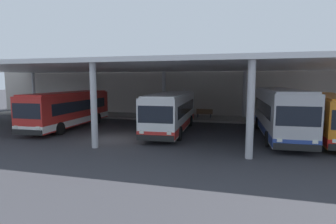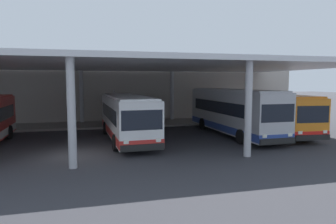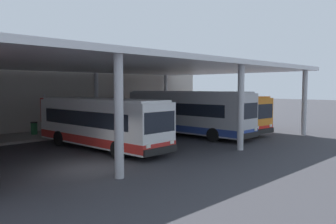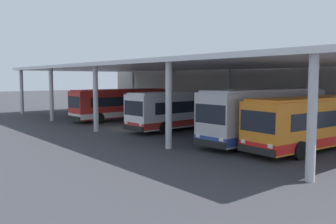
{
  "view_description": "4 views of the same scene",
  "coord_description": "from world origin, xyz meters",
  "px_view_note": "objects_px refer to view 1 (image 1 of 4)",
  "views": [
    {
      "loc": [
        8.61,
        -17.16,
        4.16
      ],
      "look_at": [
        3.18,
        3.38,
        1.68
      ],
      "focal_mm": 28.53,
      "sensor_mm": 36.0,
      "label": 1
    },
    {
      "loc": [
        0.91,
        -17.26,
        4.09
      ],
      "look_at": [
        6.24,
        3.46,
        1.98
      ],
      "focal_mm": 32.1,
      "sensor_mm": 36.0,
      "label": 2
    },
    {
      "loc": [
        -8.54,
        -14.03,
        3.87
      ],
      "look_at": [
        7.99,
        2.58,
        2.16
      ],
      "focal_mm": 36.12,
      "sensor_mm": 36.0,
      "label": 3
    },
    {
      "loc": [
        26.17,
        -16.39,
        4.28
      ],
      "look_at": [
        2.38,
        3.07,
        1.42
      ],
      "focal_mm": 38.75,
      "sensor_mm": 36.0,
      "label": 4
    }
  ],
  "objects_px": {
    "bus_nearest_bay": "(69,109)",
    "banner_sign": "(184,101)",
    "bus_second_bay": "(171,112)",
    "trash_bin": "(183,112)",
    "bus_far_bay": "(330,116)",
    "bench_waiting": "(204,113)",
    "bus_middle_bay": "(280,112)"
  },
  "relations": [
    {
      "from": "bus_nearest_bay",
      "to": "banner_sign",
      "type": "relative_size",
      "value": 3.32
    },
    {
      "from": "bus_second_bay",
      "to": "trash_bin",
      "type": "bearing_deg",
      "value": 95.05
    },
    {
      "from": "bus_second_bay",
      "to": "bus_far_bay",
      "type": "relative_size",
      "value": 1.0
    },
    {
      "from": "bus_nearest_bay",
      "to": "bench_waiting",
      "type": "relative_size",
      "value": 5.9
    },
    {
      "from": "bus_second_bay",
      "to": "trash_bin",
      "type": "relative_size",
      "value": 10.85
    },
    {
      "from": "bench_waiting",
      "to": "banner_sign",
      "type": "xyz_separation_m",
      "value": [
        -2.08,
        -0.88,
        1.32
      ]
    },
    {
      "from": "bus_second_bay",
      "to": "banner_sign",
      "type": "relative_size",
      "value": 3.32
    },
    {
      "from": "bus_second_bay",
      "to": "bus_far_bay",
      "type": "height_order",
      "value": "same"
    },
    {
      "from": "bus_second_bay",
      "to": "bus_far_bay",
      "type": "xyz_separation_m",
      "value": [
        11.7,
        0.21,
        0.0
      ]
    },
    {
      "from": "bus_middle_bay",
      "to": "bus_far_bay",
      "type": "xyz_separation_m",
      "value": [
        3.41,
        0.08,
        -0.19
      ]
    },
    {
      "from": "bus_far_bay",
      "to": "bench_waiting",
      "type": "distance_m",
      "value": 12.62
    },
    {
      "from": "bus_middle_bay",
      "to": "trash_bin",
      "type": "bearing_deg",
      "value": 138.27
    },
    {
      "from": "bus_nearest_bay",
      "to": "banner_sign",
      "type": "xyz_separation_m",
      "value": [
        8.97,
        7.46,
        0.32
      ]
    },
    {
      "from": "bus_middle_bay",
      "to": "bus_second_bay",
      "type": "bearing_deg",
      "value": -179.12
    },
    {
      "from": "bus_second_bay",
      "to": "bus_middle_bay",
      "type": "relative_size",
      "value": 0.93
    },
    {
      "from": "bench_waiting",
      "to": "banner_sign",
      "type": "height_order",
      "value": "banner_sign"
    },
    {
      "from": "bus_far_bay",
      "to": "bus_second_bay",
      "type": "bearing_deg",
      "value": -178.99
    },
    {
      "from": "bus_middle_bay",
      "to": "bench_waiting",
      "type": "height_order",
      "value": "bus_middle_bay"
    },
    {
      "from": "trash_bin",
      "to": "banner_sign",
      "type": "relative_size",
      "value": 0.31
    },
    {
      "from": "bus_far_bay",
      "to": "bus_middle_bay",
      "type": "bearing_deg",
      "value": -178.69
    },
    {
      "from": "trash_bin",
      "to": "banner_sign",
      "type": "distance_m",
      "value": 1.79
    },
    {
      "from": "trash_bin",
      "to": "bus_middle_bay",
      "type": "bearing_deg",
      "value": -41.73
    },
    {
      "from": "bus_nearest_bay",
      "to": "bus_middle_bay",
      "type": "distance_m",
      "value": 17.63
    },
    {
      "from": "bus_middle_bay",
      "to": "banner_sign",
      "type": "bearing_deg",
      "value": 141.47
    },
    {
      "from": "bus_second_bay",
      "to": "trash_bin",
      "type": "distance_m",
      "value": 8.26
    },
    {
      "from": "banner_sign",
      "to": "bench_waiting",
      "type": "bearing_deg",
      "value": 22.84
    },
    {
      "from": "bus_nearest_bay",
      "to": "bench_waiting",
      "type": "xyz_separation_m",
      "value": [
        11.06,
        8.33,
        -0.99
      ]
    },
    {
      "from": "trash_bin",
      "to": "bus_second_bay",
      "type": "bearing_deg",
      "value": -84.95
    },
    {
      "from": "bus_far_bay",
      "to": "bench_waiting",
      "type": "xyz_separation_m",
      "value": [
        -9.97,
        7.68,
        -0.99
      ]
    },
    {
      "from": "banner_sign",
      "to": "bus_second_bay",
      "type": "bearing_deg",
      "value": -87.19
    },
    {
      "from": "bus_middle_bay",
      "to": "banner_sign",
      "type": "height_order",
      "value": "bus_middle_bay"
    },
    {
      "from": "banner_sign",
      "to": "bus_nearest_bay",
      "type": "bearing_deg",
      "value": -140.27
    }
  ]
}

